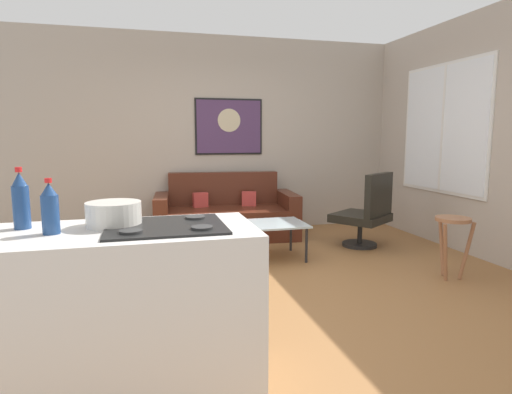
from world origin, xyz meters
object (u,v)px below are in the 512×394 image
Objects in this scene: coffee_table at (258,226)px; bar_stool at (452,231)px; soda_bottle at (21,201)px; couch at (226,216)px; wall_painting at (229,127)px; armchair at (367,213)px; mixing_bowl at (114,214)px; soda_bottle_2 at (50,209)px.

bar_stool reaches higher than coffee_table.
coffee_table is 3.44× the size of soda_bottle.
couch is 2.92m from bar_stool.
wall_painting is at bearing 121.35° from bar_stool.
armchair reaches higher than coffee_table.
coffee_table is 3.82× the size of mixing_bowl.
soda_bottle_2 is (-3.13, -2.57, 0.61)m from armchair.
armchair is at bearing 39.39° from soda_bottle_2.
wall_painting is (1.66, 3.99, 0.48)m from soda_bottle_2.
couch is 1.89m from armchair.
soda_bottle reaches higher than couch.
soda_bottle reaches higher than armchair.
soda_bottle reaches higher than coffee_table.
bar_stool is 1.95× the size of soda_bottle.
coffee_table is 2.99m from soda_bottle_2.
soda_bottle_2 reaches higher than mixing_bowl.
armchair is 3.49× the size of soda_bottle_2.
soda_bottle is 1.11× the size of mixing_bowl.
mixing_bowl reaches higher than coffee_table.
armchair reaches higher than bar_stool.
wall_painting is at bearing 135.84° from armchair.
soda_bottle is at bearing -162.55° from bar_stool.
couch is 3.23× the size of bar_stool.
bar_stool is (1.66, -1.13, 0.10)m from coffee_table.
armchair is at bearing 40.71° from mixing_bowl.
soda_bottle is at bearing -143.88° from armchair.
couch is at bearing 97.03° from coffee_table.
wall_painting reaches higher than coffee_table.
bar_stool is (0.20, -1.31, 0.04)m from armchair.
couch is 2.01× the size of wall_painting.
wall_painting is (-1.66, 2.73, 1.04)m from bar_stool.
soda_bottle is at bearing 174.19° from mixing_bowl.
coffee_table is 1.47m from armchair.
soda_bottle is 0.46m from mixing_bowl.
mixing_bowl is (0.45, -0.05, -0.08)m from soda_bottle.
couch is at bearing 63.53° from soda_bottle.
soda_bottle is at bearing -116.47° from couch.
soda_bottle_2 is 4.35m from wall_painting.
armchair is at bearing 98.61° from bar_stool.
couch is 1.83× the size of coffee_table.
armchair is 0.96× the size of wall_painting.
soda_bottle is at bearing 135.11° from soda_bottle_2.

